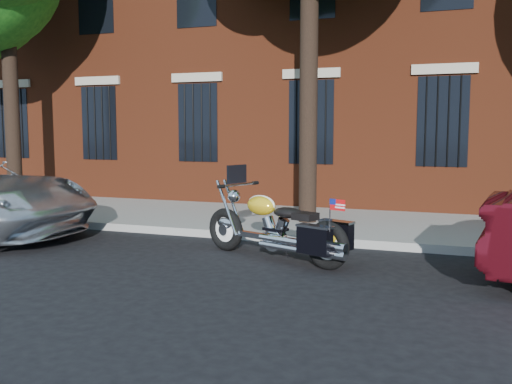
% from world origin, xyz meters
% --- Properties ---
extents(ground, '(120.00, 120.00, 0.00)m').
position_xyz_m(ground, '(0.00, 0.00, 0.00)').
color(ground, black).
rests_on(ground, ground).
extents(curb, '(40.00, 0.16, 0.15)m').
position_xyz_m(curb, '(0.00, 1.38, 0.07)').
color(curb, gray).
rests_on(curb, ground).
extents(sidewalk, '(40.00, 3.60, 0.15)m').
position_xyz_m(sidewalk, '(0.00, 3.26, 0.07)').
color(sidewalk, gray).
rests_on(sidewalk, ground).
extents(building, '(26.00, 10.08, 12.00)m').
position_xyz_m(building, '(0.00, 10.06, 6.00)').
color(building, maroon).
rests_on(building, ground).
extents(motorcycle, '(2.63, 1.49, 1.45)m').
position_xyz_m(motorcycle, '(0.85, -0.07, 0.49)').
color(motorcycle, black).
rests_on(motorcycle, ground).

